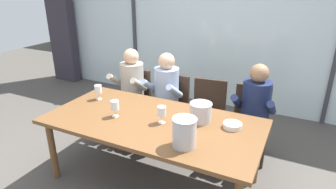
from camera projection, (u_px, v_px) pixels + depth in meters
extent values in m
plane|color=#4C4742|center=(189.00, 137.00, 3.97)|extent=(14.00, 14.00, 0.00)
cube|color=silver|center=(222.00, 29.00, 4.59)|extent=(7.38, 0.03, 2.60)
cube|color=#38383D|center=(135.00, 23.00, 5.25)|extent=(0.06, 0.06, 2.60)
cube|color=#477A38|center=(259.00, 26.00, 7.75)|extent=(13.38, 2.40, 1.76)
cube|color=#332D38|center=(61.00, 19.00, 5.81)|extent=(0.56, 0.20, 2.60)
cube|color=brown|center=(153.00, 122.00, 2.87)|extent=(2.18, 1.08, 0.04)
cylinder|color=brown|center=(53.00, 150.00, 3.05)|extent=(0.07, 0.07, 0.68)
cylinder|color=brown|center=(104.00, 117.00, 3.78)|extent=(0.07, 0.07, 0.68)
cylinder|color=brown|center=(257.00, 155.00, 2.97)|extent=(0.07, 0.07, 0.68)
cube|color=#332319|center=(130.00, 102.00, 4.03)|extent=(0.49, 0.49, 0.03)
cube|color=#332319|center=(138.00, 83.00, 4.10)|extent=(0.42, 0.09, 0.42)
cylinder|color=#332319|center=(112.00, 117.00, 4.07)|extent=(0.04, 0.04, 0.42)
cylinder|color=#332319|center=(132.00, 124.00, 3.87)|extent=(0.04, 0.04, 0.42)
cylinder|color=#332319|center=(129.00, 108.00, 4.36)|extent=(0.04, 0.04, 0.42)
cylinder|color=#332319|center=(149.00, 114.00, 4.16)|extent=(0.04, 0.04, 0.42)
cube|color=#332319|center=(167.00, 109.00, 3.78)|extent=(0.48, 0.48, 0.03)
cube|color=#332319|center=(175.00, 89.00, 3.86)|extent=(0.42, 0.08, 0.42)
cylinder|color=#332319|center=(148.00, 126.00, 3.81)|extent=(0.04, 0.04, 0.42)
cylinder|color=#332319|center=(172.00, 134.00, 3.62)|extent=(0.04, 0.04, 0.42)
cylinder|color=#332319|center=(163.00, 116.00, 4.11)|extent=(0.04, 0.04, 0.42)
cylinder|color=#332319|center=(186.00, 122.00, 3.92)|extent=(0.04, 0.04, 0.42)
cube|color=#332319|center=(206.00, 117.00, 3.58)|extent=(0.49, 0.49, 0.03)
cube|color=#332319|center=(210.00, 95.00, 3.67)|extent=(0.42, 0.08, 0.42)
cylinder|color=#332319|center=(187.00, 137.00, 3.55)|extent=(0.04, 0.04, 0.42)
cylinder|color=#332319|center=(217.00, 143.00, 3.43)|extent=(0.04, 0.04, 0.42)
cylinder|color=#332319|center=(194.00, 124.00, 3.88)|extent=(0.04, 0.04, 0.42)
cylinder|color=#332319|center=(222.00, 128.00, 3.77)|extent=(0.04, 0.04, 0.42)
cube|color=#332319|center=(249.00, 125.00, 3.38)|extent=(0.49, 0.49, 0.03)
cube|color=#332319|center=(253.00, 102.00, 3.47)|extent=(0.42, 0.08, 0.42)
cylinder|color=#332319|center=(229.00, 146.00, 3.35)|extent=(0.04, 0.04, 0.42)
cylinder|color=#332319|center=(263.00, 153.00, 3.23)|extent=(0.04, 0.04, 0.42)
cylinder|color=#332319|center=(234.00, 131.00, 3.69)|extent=(0.04, 0.04, 0.42)
cylinder|color=#332319|center=(264.00, 137.00, 3.57)|extent=(0.04, 0.04, 0.42)
cylinder|color=#B7AD9E|center=(132.00, 82.00, 3.94)|extent=(0.33, 0.33, 0.52)
sphere|color=#DBAD89|center=(131.00, 57.00, 3.81)|extent=(0.21, 0.21, 0.21)
cube|color=#47423D|center=(119.00, 103.00, 3.91)|extent=(0.14, 0.40, 0.13)
cube|color=#47423D|center=(130.00, 105.00, 3.84)|extent=(0.14, 0.40, 0.13)
cylinder|color=#47423D|center=(112.00, 124.00, 3.84)|extent=(0.10, 0.10, 0.45)
cylinder|color=#47423D|center=(122.00, 127.00, 3.76)|extent=(0.10, 0.10, 0.45)
cylinder|color=#B7AD9E|center=(116.00, 80.00, 3.92)|extent=(0.09, 0.33, 0.26)
cylinder|color=#B7AD9E|center=(139.00, 85.00, 3.75)|extent=(0.09, 0.33, 0.26)
cylinder|color=#9EB2D1|center=(167.00, 88.00, 3.72)|extent=(0.35, 0.35, 0.52)
sphere|color=#DBAD89|center=(167.00, 61.00, 3.59)|extent=(0.21, 0.21, 0.21)
cube|color=#47423D|center=(153.00, 110.00, 3.70)|extent=(0.17, 0.41, 0.13)
cube|color=#47423D|center=(164.00, 113.00, 3.62)|extent=(0.17, 0.41, 0.13)
cylinder|color=#47423D|center=(144.00, 132.00, 3.64)|extent=(0.10, 0.10, 0.45)
cylinder|color=#47423D|center=(156.00, 136.00, 3.55)|extent=(0.10, 0.10, 0.45)
cylinder|color=#9EB2D1|center=(149.00, 86.00, 3.71)|extent=(0.11, 0.33, 0.26)
cylinder|color=#9EB2D1|center=(175.00, 91.00, 3.53)|extent=(0.11, 0.33, 0.26)
cylinder|color=#192347|center=(256.00, 103.00, 3.25)|extent=(0.33, 0.33, 0.52)
sphere|color=#936B4C|center=(259.00, 73.00, 3.12)|extent=(0.21, 0.21, 0.21)
cube|color=#47423D|center=(241.00, 129.00, 3.22)|extent=(0.14, 0.40, 0.13)
cube|color=#47423D|center=(257.00, 132.00, 3.15)|extent=(0.14, 0.40, 0.13)
cylinder|color=#47423D|center=(235.00, 156.00, 3.15)|extent=(0.10, 0.10, 0.45)
cylinder|color=#47423D|center=(251.00, 160.00, 3.07)|extent=(0.10, 0.10, 0.45)
cylinder|color=#192347|center=(237.00, 101.00, 3.23)|extent=(0.09, 0.33, 0.26)
cylinder|color=#192347|center=(272.00, 108.00, 3.06)|extent=(0.09, 0.33, 0.26)
cylinder|color=#B7B7BC|center=(201.00, 112.00, 2.81)|extent=(0.22, 0.22, 0.19)
torus|color=silver|center=(201.00, 104.00, 2.77)|extent=(0.22, 0.22, 0.01)
cylinder|color=#B7B7BC|center=(184.00, 133.00, 2.37)|extent=(0.20, 0.20, 0.25)
torus|color=silver|center=(185.00, 119.00, 2.32)|extent=(0.21, 0.21, 0.01)
cylinder|color=silver|center=(232.00, 125.00, 2.70)|extent=(0.18, 0.18, 0.05)
cylinder|color=silver|center=(99.00, 99.00, 3.37)|extent=(0.07, 0.07, 0.00)
cylinder|color=silver|center=(99.00, 96.00, 3.35)|extent=(0.01, 0.01, 0.07)
cylinder|color=silver|center=(98.00, 89.00, 3.32)|extent=(0.08, 0.08, 0.09)
cylinder|color=#560C1E|center=(98.00, 91.00, 3.33)|extent=(0.07, 0.07, 0.04)
cylinder|color=silver|center=(116.00, 116.00, 2.94)|extent=(0.07, 0.07, 0.00)
cylinder|color=silver|center=(115.00, 113.00, 2.93)|extent=(0.01, 0.01, 0.07)
cylinder|color=silver|center=(115.00, 105.00, 2.89)|extent=(0.08, 0.08, 0.09)
cylinder|color=#560C1E|center=(115.00, 107.00, 2.90)|extent=(0.07, 0.07, 0.04)
cylinder|color=silver|center=(162.00, 122.00, 2.81)|extent=(0.07, 0.07, 0.00)
cylinder|color=silver|center=(162.00, 119.00, 2.79)|extent=(0.01, 0.01, 0.07)
cylinder|color=silver|center=(162.00, 111.00, 2.76)|extent=(0.08, 0.08, 0.09)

